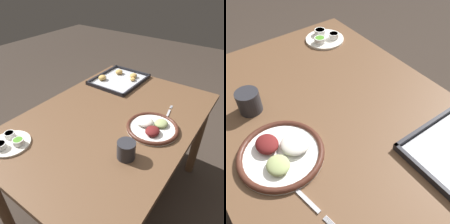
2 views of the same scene
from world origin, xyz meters
TOP-DOWN VIEW (x-y plane):
  - ground_plane at (0.00, 0.00)m, footprint 8.00×8.00m
  - dining_table at (0.00, 0.00)m, footprint 1.24×0.87m
  - dinner_plate at (0.04, -0.23)m, footprint 0.27×0.27m
  - fork at (0.21, -0.25)m, footprint 0.19×0.05m
  - saucer_plate at (-0.46, 0.26)m, footprint 0.19×0.19m
  - drinking_cup at (-0.21, -0.23)m, footprint 0.08×0.08m

SIDE VIEW (x-z plane):
  - ground_plane at x=0.00m, z-range 0.00..0.00m
  - dining_table at x=0.00m, z-range 0.26..0.96m
  - fork at x=0.21m, z-range 0.70..0.71m
  - saucer_plate at x=-0.46m, z-range 0.70..0.73m
  - dinner_plate at x=0.04m, z-range 0.69..0.74m
  - drinking_cup at x=-0.21m, z-range 0.70..0.79m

